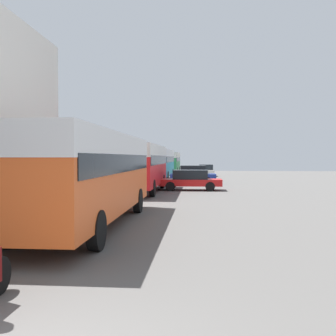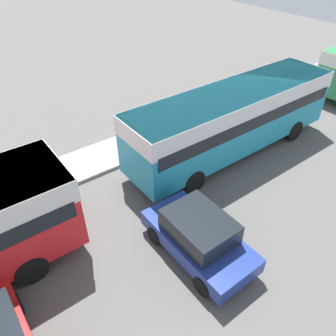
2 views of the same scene
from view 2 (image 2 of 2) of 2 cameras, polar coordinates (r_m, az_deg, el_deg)
bus_third_in_line at (r=14.80m, az=11.49°, el=9.31°), size 2.55×10.46×3.06m
car_crossing at (r=10.58m, az=5.36°, el=-11.64°), size 3.87×1.91×1.58m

